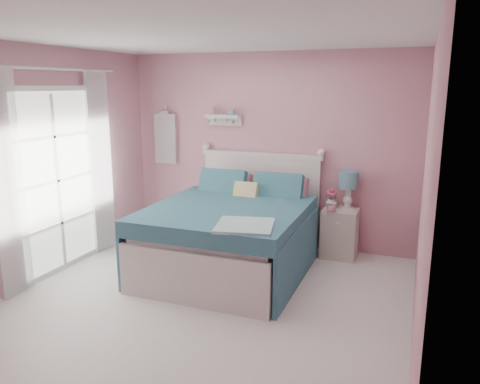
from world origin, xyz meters
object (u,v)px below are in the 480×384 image
Objects in this scene: nightstand at (340,233)px; teacup at (331,208)px; bed at (232,235)px; table_lamp at (349,183)px; vase at (331,202)px.

teacup reaches higher than nightstand.
bed is at bearing -142.67° from nightstand.
table_lamp is 0.33m from vase.
nightstand is 5.69× the size of teacup.
bed reaches higher than nightstand.
table_lamp is at bearing 56.41° from teacup.
bed is 3.50× the size of nightstand.
table_lamp is 3.17× the size of vase.
bed is 1.28m from teacup.
vase is at bearing 101.90° from teacup.
nightstand is at bearing -15.80° from vase.
bed is 14.39× the size of vase.
nightstand is 0.40m from teacup.
teacup is (1.04, 0.70, 0.25)m from bed.
bed reaches higher than table_lamp.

